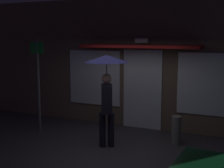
{
  "coord_description": "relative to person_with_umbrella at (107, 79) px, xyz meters",
  "views": [
    {
      "loc": [
        2.68,
        -5.98,
        2.56
      ],
      "look_at": [
        -0.13,
        0.4,
        1.49
      ],
      "focal_mm": 50.17,
      "sensor_mm": 36.0,
      "label": 1
    }
  ],
  "objects": [
    {
      "name": "street_sign_post",
      "position": [
        -2.17,
        0.37,
        -0.17
      ],
      "size": [
        0.4,
        0.07,
        2.51
      ],
      "color": "#595B60",
      "rests_on": "ground"
    },
    {
      "name": "building_facade",
      "position": [
        0.27,
        1.94,
        0.22
      ],
      "size": [
        10.82,
        1.0,
        3.62
      ],
      "color": "brown",
      "rests_on": "ground"
    },
    {
      "name": "sidewalk_bollard",
      "position": [
        1.45,
        0.8,
        -1.24
      ],
      "size": [
        0.22,
        0.22,
        0.69
      ],
      "primitive_type": "cylinder",
      "color": "slate",
      "rests_on": "ground"
    },
    {
      "name": "person_with_umbrella",
      "position": [
        0.0,
        0.0,
        0.0
      ],
      "size": [
        1.01,
        1.01,
        2.14
      ],
      "rotation": [
        0.0,
        0.0,
        -1.12
      ],
      "color": "black",
      "rests_on": "ground"
    },
    {
      "name": "ground_plane",
      "position": [
        0.27,
        -0.4,
        -1.59
      ],
      "size": [
        18.0,
        18.0,
        0.0
      ],
      "primitive_type": "plane",
      "color": "#38353A"
    }
  ]
}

